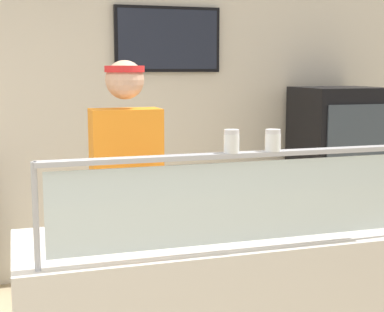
# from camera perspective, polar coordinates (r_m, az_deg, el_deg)

# --- Properties ---
(shop_rear_unit) EXTENTS (6.18, 0.13, 2.70)m
(shop_rear_unit) POSITION_cam_1_polar(r_m,az_deg,el_deg) (4.79, -6.92, 4.34)
(shop_rear_unit) COLOR silver
(shop_rear_unit) RESTS_ON ground
(sneeze_guard) EXTENTS (1.61, 0.06, 0.42)m
(sneeze_guard) POSITION_cam_1_polar(r_m,az_deg,el_deg) (2.40, 3.98, -3.29)
(sneeze_guard) COLOR #B2B5BC
(sneeze_guard) RESTS_ON serving_counter
(pizza_tray) EXTENTS (0.49, 0.49, 0.04)m
(pizza_tray) POSITION_cam_1_polar(r_m,az_deg,el_deg) (2.75, -2.79, -7.10)
(pizza_tray) COLOR #9EA0A8
(pizza_tray) RESTS_ON serving_counter
(pizza_server) EXTENTS (0.08, 0.28, 0.01)m
(pizza_server) POSITION_cam_1_polar(r_m,az_deg,el_deg) (2.73, -2.30, -6.74)
(pizza_server) COLOR #ADAFB7
(pizza_server) RESTS_ON pizza_tray
(parmesan_shaker) EXTENTS (0.07, 0.07, 0.10)m
(parmesan_shaker) POSITION_cam_1_polar(r_m,az_deg,el_deg) (2.36, 3.94, 1.33)
(parmesan_shaker) COLOR white
(parmesan_shaker) RESTS_ON sneeze_guard
(pepper_flake_shaker) EXTENTS (0.07, 0.07, 0.09)m
(pepper_flake_shaker) POSITION_cam_1_polar(r_m,az_deg,el_deg) (2.44, 8.01, 1.43)
(pepper_flake_shaker) COLOR white
(pepper_flake_shaker) RESTS_ON sneeze_guard
(worker_figure) EXTENTS (0.41, 0.50, 1.76)m
(worker_figure) POSITION_cam_1_polar(r_m,az_deg,el_deg) (3.21, -6.39, -4.17)
(worker_figure) COLOR #23232D
(worker_figure) RESTS_ON ground
(drink_fridge) EXTENTS (0.68, 0.63, 1.56)m
(drink_fridge) POSITION_cam_1_polar(r_m,az_deg,el_deg) (5.09, 14.17, -2.19)
(drink_fridge) COLOR black
(drink_fridge) RESTS_ON ground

